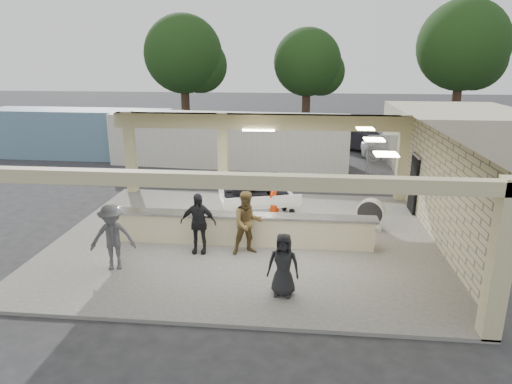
# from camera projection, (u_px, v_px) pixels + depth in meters

# --- Properties ---
(ground) EXTENTS (120.00, 120.00, 0.00)m
(ground) POSITION_uv_depth(u_px,v_px,m) (245.00, 240.00, 14.84)
(ground) COLOR #252528
(ground) RESTS_ON ground
(pavilion) EXTENTS (12.01, 10.00, 3.55)m
(pavilion) POSITION_uv_depth(u_px,v_px,m) (254.00, 195.00, 15.06)
(pavilion) COLOR #5F5D58
(pavilion) RESTS_ON ground
(baggage_counter) EXTENTS (8.20, 0.58, 0.98)m
(baggage_counter) POSITION_uv_depth(u_px,v_px,m) (243.00, 229.00, 14.19)
(baggage_counter) COLOR beige
(baggage_counter) RESTS_ON pavilion
(luggage_cart) EXTENTS (3.09, 2.40, 1.59)m
(luggage_cart) POSITION_uv_depth(u_px,v_px,m) (258.00, 195.00, 16.44)
(luggage_cart) COLOR white
(luggage_cart) RESTS_ON pavilion
(drum_fan) EXTENTS (1.00, 0.63, 1.05)m
(drum_fan) POSITION_uv_depth(u_px,v_px,m) (371.00, 213.00, 15.40)
(drum_fan) COLOR white
(drum_fan) RESTS_ON pavilion
(baggage_handler) EXTENTS (0.47, 0.66, 1.62)m
(baggage_handler) POSITION_uv_depth(u_px,v_px,m) (273.00, 201.00, 15.86)
(baggage_handler) COLOR red
(baggage_handler) RESTS_ON pavilion
(passenger_a) EXTENTS (1.02, 0.72, 1.92)m
(passenger_a) POSITION_uv_depth(u_px,v_px,m) (248.00, 223.00, 13.38)
(passenger_a) COLOR brown
(passenger_a) RESTS_ON pavilion
(passenger_b) EXTENTS (1.09, 0.41, 1.84)m
(passenger_b) POSITION_uv_depth(u_px,v_px,m) (198.00, 223.00, 13.46)
(passenger_b) COLOR black
(passenger_b) RESTS_ON pavilion
(passenger_c) EXTENTS (1.27, 0.71, 1.86)m
(passenger_c) POSITION_uv_depth(u_px,v_px,m) (112.00, 237.00, 12.40)
(passenger_c) COLOR #4A4A4F
(passenger_c) RESTS_ON pavilion
(passenger_d) EXTENTS (0.81, 0.39, 1.60)m
(passenger_d) POSITION_uv_depth(u_px,v_px,m) (283.00, 265.00, 11.06)
(passenger_d) COLOR black
(passenger_d) RESTS_ON pavilion
(car_white_a) EXTENTS (6.03, 4.33, 1.56)m
(car_white_a) POSITION_uv_depth(u_px,v_px,m) (414.00, 148.00, 25.55)
(car_white_a) COLOR white
(car_white_a) RESTS_ON ground
(car_white_b) EXTENTS (4.73, 2.72, 1.41)m
(car_white_b) POSITION_uv_depth(u_px,v_px,m) (452.00, 148.00, 26.06)
(car_white_b) COLOR white
(car_white_b) RESTS_ON ground
(car_dark) EXTENTS (4.37, 3.93, 1.46)m
(car_dark) POSITION_uv_depth(u_px,v_px,m) (361.00, 139.00, 28.47)
(car_dark) COLOR black
(car_dark) RESTS_ON ground
(container_white) EXTENTS (12.92, 3.54, 2.77)m
(container_white) POSITION_uv_depth(u_px,v_px,m) (229.00, 140.00, 24.63)
(container_white) COLOR silver
(container_white) RESTS_ON ground
(container_blue) EXTENTS (10.67, 2.77, 2.76)m
(container_blue) POSITION_uv_depth(u_px,v_px,m) (80.00, 133.00, 26.67)
(container_blue) COLOR #678BA5
(container_blue) RESTS_ON ground
(fence) EXTENTS (12.06, 0.06, 2.03)m
(fence) POSITION_uv_depth(u_px,v_px,m) (493.00, 157.00, 22.04)
(fence) COLOR gray
(fence) RESTS_ON ground
(tree_left) EXTENTS (6.60, 6.30, 9.00)m
(tree_left) POSITION_uv_depth(u_px,v_px,m) (188.00, 57.00, 36.98)
(tree_left) COLOR #382619
(tree_left) RESTS_ON ground
(tree_mid) EXTENTS (6.00, 5.60, 8.00)m
(tree_mid) POSITION_uv_depth(u_px,v_px,m) (311.00, 65.00, 38.10)
(tree_mid) COLOR #382619
(tree_mid) RESTS_ON ground
(tree_right) EXTENTS (7.20, 7.00, 10.00)m
(tree_right) POSITION_uv_depth(u_px,v_px,m) (466.00, 49.00, 35.61)
(tree_right) COLOR #382619
(tree_right) RESTS_ON ground
(adjacent_building) EXTENTS (6.00, 8.00, 3.20)m
(adjacent_building) POSITION_uv_depth(u_px,v_px,m) (456.00, 141.00, 22.98)
(adjacent_building) COLOR beige
(adjacent_building) RESTS_ON ground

